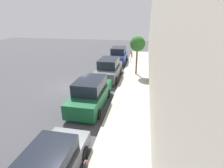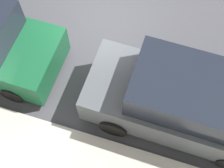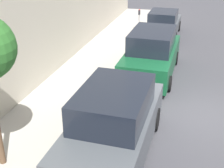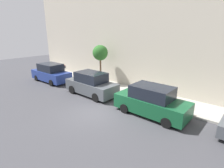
{
  "view_description": "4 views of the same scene",
  "coord_description": "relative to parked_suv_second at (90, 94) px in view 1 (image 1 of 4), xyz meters",
  "views": [
    {
      "loc": [
        5.61,
        -13.44,
        6.02
      ],
      "look_at": [
        3.33,
        -1.19,
        1.0
      ],
      "focal_mm": 28.0,
      "sensor_mm": 36.0,
      "label": 1
    },
    {
      "loc": [
        5.61,
        2.01,
        7.91
      ],
      "look_at": [
        2.35,
        0.99,
        1.0
      ],
      "focal_mm": 50.0,
      "sensor_mm": 36.0,
      "label": 2
    },
    {
      "loc": [
        0.39,
        9.69,
        5.46
      ],
      "look_at": [
        2.96,
        0.5,
        1.0
      ],
      "focal_mm": 50.0,
      "sensor_mm": 36.0,
      "label": 3
    },
    {
      "loc": [
        -7.57,
        -7.91,
        5.35
      ],
      "look_at": [
        3.31,
        1.31,
        1.0
      ],
      "focal_mm": 28.0,
      "sensor_mm": 36.0,
      "label": 4
    }
  ],
  "objects": [
    {
      "name": "fire_hydrant",
      "position": [
        1.68,
        14.93,
        -0.44
      ],
      "size": [
        0.2,
        0.2,
        0.69
      ],
      "color": "gold",
      "rests_on": "sidewalk"
    },
    {
      "name": "building_facade",
      "position": [
        5.04,
        3.04,
        5.71
      ],
      "size": [
        2.0,
        32.0,
        13.29
      ],
      "color": "beige",
      "rests_on": "ground_plane"
    },
    {
      "name": "parked_suv_second",
      "position": [
        0.0,
        0.0,
        0.0
      ],
      "size": [
        2.08,
        4.82,
        1.98
      ],
      "color": "#14512D",
      "rests_on": "ground_plane"
    },
    {
      "name": "parked_suv_third",
      "position": [
        0.1,
        5.83,
        -0.0
      ],
      "size": [
        2.08,
        4.83,
        1.98
      ],
      "color": "#4C5156",
      "rests_on": "ground_plane"
    },
    {
      "name": "sidewalk",
      "position": [
        2.69,
        3.04,
        -0.86
      ],
      "size": [
        2.71,
        32.0,
        0.15
      ],
      "color": "#B2ADA3",
      "rests_on": "ground_plane"
    },
    {
      "name": "street_tree",
      "position": [
        2.73,
        7.21,
        2.32
      ],
      "size": [
        1.51,
        1.51,
        3.89
      ],
      "color": "brown",
      "rests_on": "sidewalk"
    },
    {
      "name": "ground_plane",
      "position": [
        -2.17,
        3.04,
        -0.93
      ],
      "size": [
        60.0,
        60.0,
        0.0
      ],
      "primitive_type": "plane",
      "color": "#424247"
    },
    {
      "name": "parking_meter_far",
      "position": [
        1.78,
        11.98,
        0.11
      ],
      "size": [
        0.11,
        0.15,
        1.46
      ],
      "color": "#ADADB2",
      "rests_on": "sidewalk"
    },
    {
      "name": "parked_suv_fourth",
      "position": [
        0.1,
        12.19,
        -0.0
      ],
      "size": [
        2.09,
        4.85,
        1.98
      ],
      "color": "navy",
      "rests_on": "ground_plane"
    }
  ]
}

